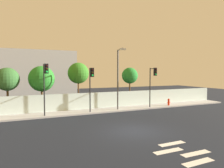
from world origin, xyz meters
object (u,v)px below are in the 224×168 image
at_px(traffic_light_center, 153,79).
at_px(roadside_tree_rightmost, 130,76).
at_px(roadside_tree_leftmost, 7,79).
at_px(fire_hydrant, 169,102).
at_px(roadside_tree_midright, 78,73).
at_px(traffic_light_right, 45,78).
at_px(street_lamp_curbside, 119,74).
at_px(traffic_light_left, 91,80).
at_px(roadside_tree_midleft, 42,79).

xyz_separation_m(traffic_light_center, roadside_tree_rightmost, (-0.86, 3.92, 0.29)).
xyz_separation_m(traffic_light_center, roadside_tree_leftmost, (-15.23, 3.92, 0.01)).
xyz_separation_m(traffic_light_center, fire_hydrant, (2.91, 0.69, -2.94)).
distance_m(roadside_tree_leftmost, roadside_tree_midright, 7.50).
height_order(traffic_light_right, roadside_tree_midright, roadside_tree_midright).
height_order(roadside_tree_leftmost, roadside_tree_rightmost, roadside_tree_rightmost).
bearing_deg(traffic_light_center, street_lamp_curbside, 173.37).
height_order(traffic_light_right, fire_hydrant, traffic_light_right).
bearing_deg(traffic_light_left, roadside_tree_midleft, 138.27).
bearing_deg(fire_hydrant, traffic_light_right, -177.85).
relative_size(traffic_light_left, roadside_tree_rightmost, 0.93).
height_order(traffic_light_left, roadside_tree_rightmost, roadside_tree_rightmost).
distance_m(fire_hydrant, roadside_tree_rightmost, 5.92).
xyz_separation_m(fire_hydrant, roadside_tree_rightmost, (-3.77, 3.23, 3.23)).
distance_m(traffic_light_left, roadside_tree_leftmost, 8.69).
bearing_deg(traffic_light_left, roadside_tree_rightmost, 30.65).
bearing_deg(traffic_light_center, roadside_tree_midleft, 161.71).
height_order(traffic_light_left, fire_hydrant, traffic_light_left).
relative_size(traffic_light_center, fire_hydrant, 5.43).
bearing_deg(roadside_tree_leftmost, traffic_light_left, -26.78).
bearing_deg(traffic_light_left, roadside_tree_midright, 94.20).
xyz_separation_m(fire_hydrant, roadside_tree_midright, (-10.67, 3.23, 3.57)).
bearing_deg(traffic_light_right, fire_hydrant, 2.15).
relative_size(street_lamp_curbside, fire_hydrant, 7.71).
bearing_deg(roadside_tree_midleft, roadside_tree_rightmost, 0.00).
relative_size(roadside_tree_leftmost, roadside_tree_rightmost, 0.97).
relative_size(roadside_tree_midleft, roadside_tree_midright, 0.92).
height_order(roadside_tree_midleft, roadside_tree_midright, roadside_tree_midright).
xyz_separation_m(fire_hydrant, roadside_tree_midleft, (-14.77, 3.23, 2.96)).
relative_size(traffic_light_left, roadside_tree_leftmost, 0.96).
xyz_separation_m(traffic_light_right, roadside_tree_rightmost, (11.02, 3.78, 0.12)).
xyz_separation_m(traffic_light_right, fire_hydrant, (14.79, 0.55, -3.11)).
bearing_deg(traffic_light_center, fire_hydrant, 13.35).
relative_size(traffic_light_left, roadside_tree_midleft, 0.92).
bearing_deg(roadside_tree_rightmost, roadside_tree_midleft, 180.00).
distance_m(traffic_light_left, fire_hydrant, 10.79).
bearing_deg(roadside_tree_rightmost, traffic_light_left, -149.35).
bearing_deg(roadside_tree_rightmost, roadside_tree_leftmost, 180.00).
bearing_deg(traffic_light_left, roadside_tree_leftmost, 153.22).
distance_m(traffic_light_right, fire_hydrant, 15.12).
bearing_deg(roadside_tree_midleft, traffic_light_right, -90.37).
bearing_deg(roadside_tree_midleft, traffic_light_center, -18.29).
height_order(fire_hydrant, roadside_tree_midright, roadside_tree_midright).
relative_size(traffic_light_left, roadside_tree_midright, 0.84).
distance_m(traffic_light_left, street_lamp_curbside, 3.39).
bearing_deg(roadside_tree_leftmost, fire_hydrant, -10.10).
height_order(traffic_light_left, street_lamp_curbside, street_lamp_curbside).
height_order(street_lamp_curbside, roadside_tree_leftmost, street_lamp_curbside).
relative_size(traffic_light_right, roadside_tree_rightmost, 1.00).
height_order(traffic_light_center, roadside_tree_leftmost, traffic_light_center).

